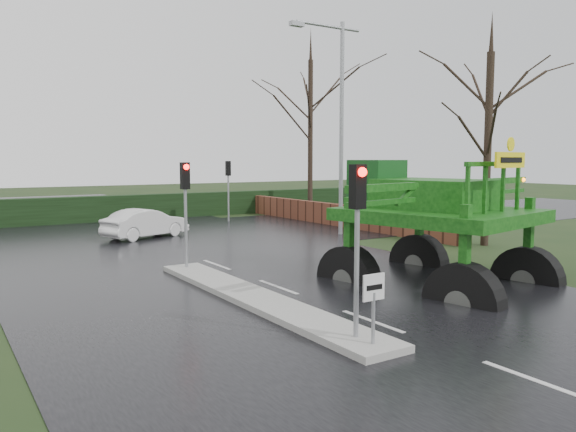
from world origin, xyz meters
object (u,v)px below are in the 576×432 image
traffic_signal_mid (185,192)px  street_light_right (337,109)px  keep_left_sign (374,297)px  traffic_signal_far (228,177)px  white_sedan (146,238)px  traffic_signal_near (358,213)px  crop_sprayer (457,205)px

traffic_signal_mid → street_light_right: 11.05m
keep_left_sign → traffic_signal_far: size_ratio=0.38×
street_light_right → traffic_signal_far: bearing=101.9°
keep_left_sign → white_sedan: bearing=85.2°
traffic_signal_near → keep_left_sign: bearing=-90.0°
keep_left_sign → traffic_signal_near: 1.61m
keep_left_sign → traffic_signal_near: bearing=90.0°
traffic_signal_near → traffic_signal_far: same height
traffic_signal_near → street_light_right: bearing=53.9°
traffic_signal_mid → traffic_signal_far: size_ratio=1.00×
traffic_signal_far → crop_sprayer: crop_sprayer is taller
street_light_right → crop_sprayer: 13.34m
traffic_signal_near → crop_sprayer: bearing=16.3°
traffic_signal_near → white_sedan: size_ratio=0.87×
traffic_signal_far → traffic_signal_near: bearing=69.6°
keep_left_sign → white_sedan: (1.47, 17.37, -1.06)m
traffic_signal_near → street_light_right: street_light_right is taller
crop_sprayer → white_sedan: crop_sprayer is taller
traffic_signal_far → white_sedan: (-6.33, -4.14, -2.59)m
traffic_signal_mid → crop_sprayer: crop_sprayer is taller
traffic_signal_near → white_sedan: 17.14m
traffic_signal_far → traffic_signal_mid: bearing=58.1°
traffic_signal_mid → traffic_signal_near: bearing=-90.0°
street_light_right → keep_left_sign: bearing=-125.1°
keep_left_sign → white_sedan: keep_left_sign is taller
keep_left_sign → crop_sprayer: (4.27, 1.74, 1.43)m
traffic_signal_far → crop_sprayer: 20.08m
street_light_right → crop_sprayer: size_ratio=1.08×
white_sedan → street_light_right: bearing=-135.4°
keep_left_sign → traffic_signal_far: traffic_signal_far is taller
traffic_signal_near → white_sedan: (1.47, 16.88, -2.59)m
keep_left_sign → traffic_signal_far: bearing=70.1°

